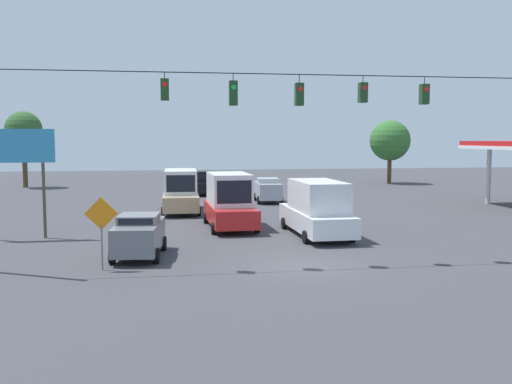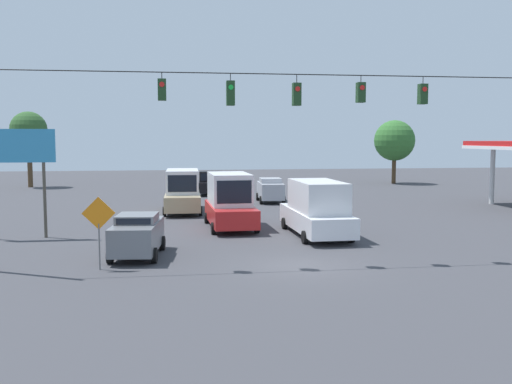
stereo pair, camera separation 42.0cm
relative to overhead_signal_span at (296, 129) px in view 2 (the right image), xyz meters
The scene contains 15 objects.
ground_plane 5.49m from the overhead_signal_span, 92.87° to the left, with size 140.00×140.00×0.00m, color #3D3D42.
overhead_signal_span is the anchor object (origin of this frame).
sedan_grey_parked_shoulder 8.13m from the overhead_signal_span, 17.46° to the right, with size 2.33×4.43×1.83m.
box_truck_red_withflow_mid 10.37m from the overhead_signal_span, 79.45° to the right, with size 2.72×6.30×3.09m.
box_truck_tan_withflow_far 17.95m from the overhead_signal_span, 75.73° to the right, with size 2.67×6.79×2.90m.
sedan_silver_oncoming_deep 22.45m from the overhead_signal_span, 97.02° to the right, with size 2.13×4.21×1.92m.
box_truck_white_crossing_near 7.65m from the overhead_signal_span, 112.09° to the right, with size 2.69×7.10×2.88m.
pickup_truck_black_withflow_deep 29.30m from the overhead_signal_span, 86.74° to the right, with size 2.54×5.45×2.12m.
traffic_cone_nearest 9.11m from the overhead_signal_span, 15.79° to the right, with size 0.43×0.43×0.71m, color orange.
traffic_cone_second 10.16m from the overhead_signal_span, 34.59° to the right, with size 0.43×0.43×0.71m, color orange.
traffic_cone_third 11.77m from the overhead_signal_span, 47.84° to the right, with size 0.43×0.43×0.71m, color orange.
roadside_billboard 14.93m from the overhead_signal_span, 30.30° to the right, with size 4.02×0.16×5.54m.
work_zone_sign 8.51m from the overhead_signal_span, ahead, with size 1.27×0.06×2.84m.
tree_horizon_left 43.94m from the overhead_signal_span, 63.34° to the right, with size 3.73×3.73×7.84m.
tree_horizon_right 43.19m from the overhead_signal_span, 117.00° to the right, with size 4.54×4.54×7.10m.
Camera 2 is at (4.91, 21.92, 5.08)m, focal length 40.00 mm.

